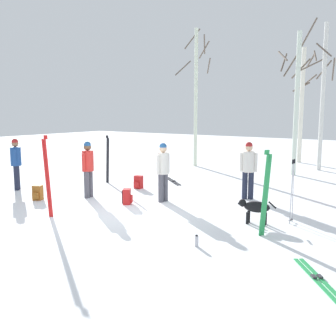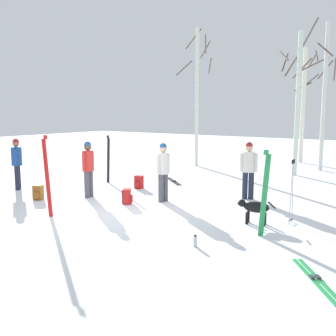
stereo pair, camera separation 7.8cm
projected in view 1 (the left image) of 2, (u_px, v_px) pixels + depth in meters
ground_plane at (116, 216)px, 9.73m from camera, size 60.00×60.00×0.00m
person_0 at (16, 161)px, 12.86m from camera, size 0.40×0.39×1.72m
person_1 at (88, 166)px, 11.70m from camera, size 0.34×0.51×1.72m
person_3 at (163, 168)px, 11.16m from camera, size 0.34×0.52×1.72m
person_4 at (248, 167)px, 11.51m from camera, size 0.49×0.34×1.72m
dog at (255, 208)px, 9.01m from camera, size 0.89×0.34×0.57m
ski_pair_planted_0 at (265, 193)px, 8.12m from camera, size 0.16×0.23×1.83m
ski_pair_planted_1 at (108, 159)px, 14.14m from camera, size 0.21×0.04×1.75m
ski_pair_planted_2 at (47, 177)px, 9.55m from camera, size 0.27×0.05×2.04m
ski_pair_lying_0 at (318, 279)px, 6.08m from camera, size 1.14×1.45×0.05m
ski_pair_lying_1 at (173, 181)px, 14.52m from camera, size 1.40×1.23×0.05m
ski_poles_0 at (292, 189)px, 9.04m from camera, size 0.07×0.23×1.52m
backpack_0 at (38, 193)px, 11.47m from camera, size 0.32×0.34×0.44m
backpack_1 at (138, 182)px, 13.18m from camera, size 0.28×0.30×0.44m
backpack_2 at (127, 197)px, 10.96m from camera, size 0.34×0.33×0.44m
water_bottle_0 at (197, 241)px, 7.54m from camera, size 0.08×0.08×0.23m
birch_tree_0 at (196, 94)px, 18.15m from camera, size 1.59×1.57×6.46m
birch_tree_1 at (302, 104)px, 19.49m from camera, size 1.22×0.77×5.73m
birch_tree_2 at (296, 99)px, 15.57m from camera, size 1.53×1.53×6.20m
birch_tree_3 at (323, 95)px, 16.82m from camera, size 1.48×1.54×6.36m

